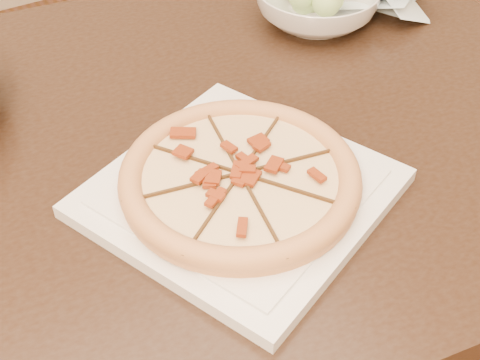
{
  "coord_description": "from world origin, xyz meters",
  "views": [
    {
      "loc": [
        -0.09,
        -0.56,
        1.31
      ],
      "look_at": [
        0.2,
        -0.06,
        0.78
      ],
      "focal_mm": 50.0,
      "sensor_mm": 36.0,
      "label": 1
    }
  ],
  "objects_px": {
    "pizza": "(240,178)",
    "salad_bowl": "(317,5)",
    "plate": "(240,192)",
    "dining_table": "(142,205)"
  },
  "relations": [
    {
      "from": "dining_table",
      "to": "plate",
      "type": "distance_m",
      "value": 0.21
    },
    {
      "from": "plate",
      "to": "salad_bowl",
      "type": "height_order",
      "value": "salad_bowl"
    },
    {
      "from": "pizza",
      "to": "salad_bowl",
      "type": "xyz_separation_m",
      "value": [
        0.32,
        0.3,
        -0.0
      ]
    },
    {
      "from": "plate",
      "to": "salad_bowl",
      "type": "xyz_separation_m",
      "value": [
        0.32,
        0.3,
        0.02
      ]
    },
    {
      "from": "plate",
      "to": "salad_bowl",
      "type": "bearing_deg",
      "value": 43.28
    },
    {
      "from": "plate",
      "to": "pizza",
      "type": "distance_m",
      "value": 0.02
    },
    {
      "from": "pizza",
      "to": "dining_table",
      "type": "bearing_deg",
      "value": 114.4
    },
    {
      "from": "dining_table",
      "to": "plate",
      "type": "relative_size",
      "value": 3.5
    },
    {
      "from": "pizza",
      "to": "salad_bowl",
      "type": "distance_m",
      "value": 0.44
    },
    {
      "from": "pizza",
      "to": "salad_bowl",
      "type": "height_order",
      "value": "salad_bowl"
    }
  ]
}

